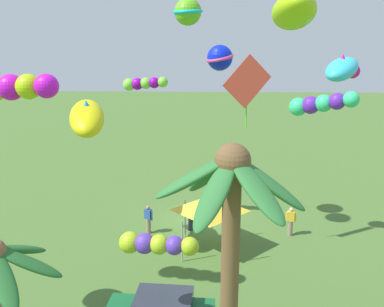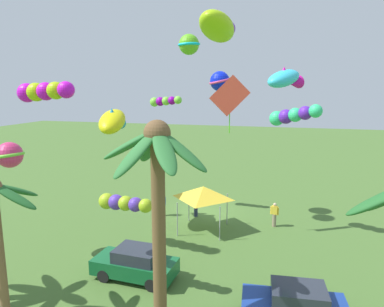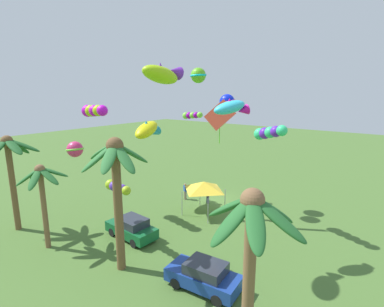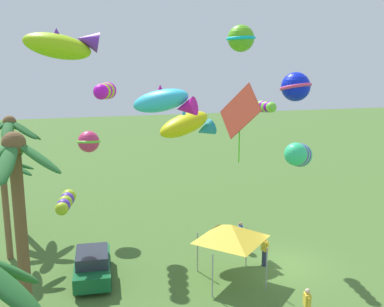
{
  "view_description": "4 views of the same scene",
  "coord_description": "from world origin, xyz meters",
  "px_view_note": "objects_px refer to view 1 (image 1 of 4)",
  "views": [
    {
      "loc": [
        -0.72,
        23.12,
        10.4
      ],
      "look_at": [
        -0.03,
        6.06,
        5.76
      ],
      "focal_mm": 40.77,
      "sensor_mm": 36.0,
      "label": 1
    },
    {
      "loc": [
        -5.58,
        23.67,
        8.82
      ],
      "look_at": [
        -0.7,
        5.54,
        5.34
      ],
      "focal_mm": 32.86,
      "sensor_mm": 36.0,
      "label": 2
    },
    {
      "loc": [
        -13.79,
        22.23,
        10.16
      ],
      "look_at": [
        -0.56,
        4.51,
        5.43
      ],
      "focal_mm": 27.16,
      "sensor_mm": 36.0,
      "label": 3
    },
    {
      "loc": [
        -20.35,
        10.1,
        10.81
      ],
      "look_at": [
        1.43,
        4.54,
        5.89
      ],
      "focal_mm": 43.41,
      "sensor_mm": 36.0,
      "label": 4
    }
  ],
  "objects_px": {
    "kite_fish_0": "(343,69)",
    "kite_fish_1": "(293,11)",
    "festival_tent": "(210,203)",
    "kite_ball_9": "(188,12)",
    "spectator_2": "(291,221)",
    "kite_tube_6": "(6,87)",
    "spectator_1": "(148,219)",
    "spectator_0": "(191,216)",
    "kite_ball_8": "(220,58)",
    "kite_tube_4": "(144,83)",
    "kite_diamond_7": "(247,82)",
    "kite_tube_10": "(155,244)",
    "kite_tube_2": "(320,104)",
    "kite_fish_3": "(87,118)",
    "palm_tree_0": "(231,218)"
  },
  "relations": [
    {
      "from": "kite_tube_4",
      "to": "kite_diamond_7",
      "type": "relative_size",
      "value": 0.73
    },
    {
      "from": "kite_tube_6",
      "to": "kite_ball_8",
      "type": "distance_m",
      "value": 10.93
    },
    {
      "from": "palm_tree_0",
      "to": "kite_ball_8",
      "type": "xyz_separation_m",
      "value": [
        0.09,
        -12.07,
        3.54
      ]
    },
    {
      "from": "kite_tube_2",
      "to": "kite_tube_6",
      "type": "bearing_deg",
      "value": 25.38
    },
    {
      "from": "kite_fish_0",
      "to": "kite_tube_10",
      "type": "xyz_separation_m",
      "value": [
        6.38,
        3.46,
        -5.19
      ]
    },
    {
      "from": "spectator_2",
      "to": "kite_ball_9",
      "type": "distance_m",
      "value": 11.97
    },
    {
      "from": "kite_tube_10",
      "to": "kite_fish_1",
      "type": "bearing_deg",
      "value": -175.73
    },
    {
      "from": "spectator_2",
      "to": "kite_ball_8",
      "type": "xyz_separation_m",
      "value": [
        3.9,
        -1.03,
        8.48
      ]
    },
    {
      "from": "kite_fish_1",
      "to": "spectator_2",
      "type": "bearing_deg",
      "value": -103.31
    },
    {
      "from": "spectator_1",
      "to": "kite_ball_9",
      "type": "bearing_deg",
      "value": 155.11
    },
    {
      "from": "kite_tube_2",
      "to": "kite_fish_3",
      "type": "distance_m",
      "value": 10.82
    },
    {
      "from": "kite_tube_2",
      "to": "kite_fish_3",
      "type": "bearing_deg",
      "value": 7.44
    },
    {
      "from": "spectator_2",
      "to": "kite_tube_6",
      "type": "distance_m",
      "value": 15.47
    },
    {
      "from": "kite_tube_2",
      "to": "kite_fish_3",
      "type": "relative_size",
      "value": 0.77
    },
    {
      "from": "kite_tube_10",
      "to": "kite_tube_6",
      "type": "bearing_deg",
      "value": -23.7
    },
    {
      "from": "palm_tree_0",
      "to": "spectator_2",
      "type": "xyz_separation_m",
      "value": [
        -3.81,
        -11.04,
        -4.94
      ]
    },
    {
      "from": "kite_ball_9",
      "to": "spectator_0",
      "type": "bearing_deg",
      "value": -92.08
    },
    {
      "from": "spectator_1",
      "to": "kite_ball_9",
      "type": "distance_m",
      "value": 10.9
    },
    {
      "from": "festival_tent",
      "to": "kite_ball_9",
      "type": "bearing_deg",
      "value": -31.76
    },
    {
      "from": "spectator_1",
      "to": "kite_fish_3",
      "type": "height_order",
      "value": "kite_fish_3"
    },
    {
      "from": "palm_tree_0",
      "to": "spectator_1",
      "type": "xyz_separation_m",
      "value": [
        3.83,
        -11.01,
        -4.94
      ]
    },
    {
      "from": "festival_tent",
      "to": "kite_ball_8",
      "type": "height_order",
      "value": "kite_ball_8"
    },
    {
      "from": "kite_fish_0",
      "to": "kite_ball_8",
      "type": "relative_size",
      "value": 1.23
    },
    {
      "from": "kite_tube_4",
      "to": "kite_tube_10",
      "type": "xyz_separation_m",
      "value": [
        -1.84,
        10.59,
        -3.9
      ]
    },
    {
      "from": "festival_tent",
      "to": "kite_ball_8",
      "type": "bearing_deg",
      "value": -98.63
    },
    {
      "from": "kite_fish_1",
      "to": "kite_tube_6",
      "type": "xyz_separation_m",
      "value": [
        9.27,
        -2.05,
        -2.39
      ]
    },
    {
      "from": "kite_tube_6",
      "to": "kite_ball_8",
      "type": "xyz_separation_m",
      "value": [
        -7.49,
        -7.94,
        0.62
      ]
    },
    {
      "from": "kite_ball_9",
      "to": "spectator_2",
      "type": "bearing_deg",
      "value": -168.89
    },
    {
      "from": "kite_fish_3",
      "to": "kite_ball_8",
      "type": "relative_size",
      "value": 1.97
    },
    {
      "from": "kite_fish_1",
      "to": "kite_tube_10",
      "type": "bearing_deg",
      "value": 4.27
    },
    {
      "from": "kite_ball_8",
      "to": "kite_fish_3",
      "type": "bearing_deg",
      "value": 30.55
    },
    {
      "from": "spectator_0",
      "to": "kite_fish_1",
      "type": "bearing_deg",
      "value": 109.04
    },
    {
      "from": "spectator_0",
      "to": "kite_tube_6",
      "type": "bearing_deg",
      "value": 50.72
    },
    {
      "from": "kite_diamond_7",
      "to": "kite_ball_8",
      "type": "height_order",
      "value": "kite_ball_8"
    },
    {
      "from": "kite_fish_1",
      "to": "kite_ball_9",
      "type": "xyz_separation_m",
      "value": [
        3.3,
        -7.89,
        0.37
      ]
    },
    {
      "from": "kite_diamond_7",
      "to": "kite_ball_9",
      "type": "height_order",
      "value": "kite_ball_9"
    },
    {
      "from": "kite_ball_8",
      "to": "kite_fish_0",
      "type": "bearing_deg",
      "value": 121.76
    },
    {
      "from": "spectator_0",
      "to": "kite_tube_4",
      "type": "bearing_deg",
      "value": -19.35
    },
    {
      "from": "kite_fish_0",
      "to": "kite_ball_9",
      "type": "bearing_deg",
      "value": -39.45
    },
    {
      "from": "spectator_1",
      "to": "kite_tube_6",
      "type": "relative_size",
      "value": 0.44
    },
    {
      "from": "kite_tube_4",
      "to": "kite_tube_10",
      "type": "relative_size",
      "value": 0.95
    },
    {
      "from": "kite_diamond_7",
      "to": "kite_tube_10",
      "type": "xyz_separation_m",
      "value": [
        3.33,
        7.22,
        -4.33
      ]
    },
    {
      "from": "spectator_0",
      "to": "spectator_1",
      "type": "relative_size",
      "value": 1.0
    },
    {
      "from": "festival_tent",
      "to": "kite_tube_6",
      "type": "bearing_deg",
      "value": 36.12
    },
    {
      "from": "kite_fish_0",
      "to": "kite_fish_1",
      "type": "bearing_deg",
      "value": 52.34
    },
    {
      "from": "spectator_2",
      "to": "kite_fish_0",
      "type": "xyz_separation_m",
      "value": [
        -0.32,
        5.79,
        8.43
      ]
    },
    {
      "from": "kite_fish_1",
      "to": "kite_ball_8",
      "type": "relative_size",
      "value": 1.45
    },
    {
      "from": "spectator_1",
      "to": "kite_ball_9",
      "type": "xyz_separation_m",
      "value": [
        -2.22,
        1.03,
        10.62
      ]
    },
    {
      "from": "spectator_0",
      "to": "spectator_1",
      "type": "xyz_separation_m",
      "value": [
        2.27,
        0.49,
        0.0
      ]
    },
    {
      "from": "kite_fish_1",
      "to": "kite_tube_4",
      "type": "xyz_separation_m",
      "value": [
        5.77,
        -10.3,
        -3.11
      ]
    }
  ]
}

